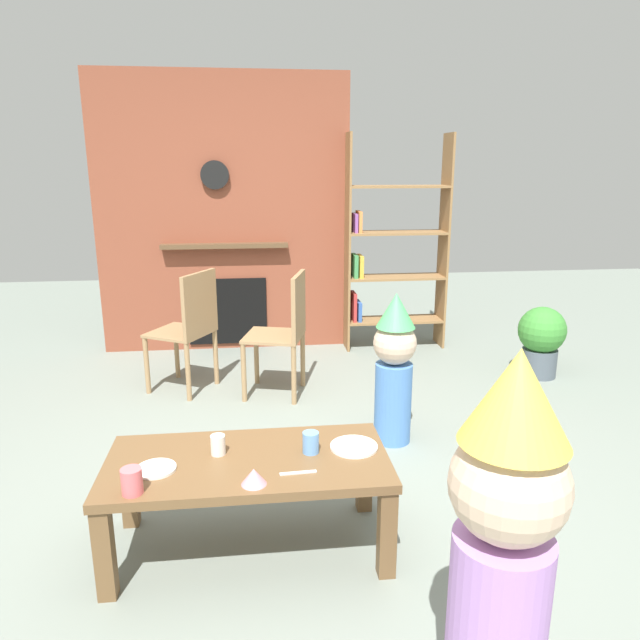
{
  "coord_description": "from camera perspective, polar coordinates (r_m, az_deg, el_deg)",
  "views": [
    {
      "loc": [
        -0.22,
        -2.7,
        1.64
      ],
      "look_at": [
        0.15,
        0.4,
        0.81
      ],
      "focal_mm": 32.87,
      "sensor_mm": 36.0,
      "label": 1
    }
  ],
  "objects": [
    {
      "name": "paper_cup_near_left",
      "position": [
        2.4,
        -17.85,
        -14.71
      ],
      "size": [
        0.08,
        0.08,
        0.1
      ],
      "primitive_type": "cylinder",
      "color": "#E5666B",
      "rests_on": "coffee_table"
    },
    {
      "name": "paper_plate_rear",
      "position": [
        2.55,
        -15.67,
        -13.77
      ],
      "size": [
        0.16,
        0.16,
        0.01
      ],
      "primitive_type": "cylinder",
      "color": "white",
      "rests_on": "coffee_table"
    },
    {
      "name": "child_in_pink",
      "position": [
        3.51,
        7.24,
        -4.35
      ],
      "size": [
        0.26,
        0.26,
        0.92
      ],
      "rotation": [
        0.0,
        0.0,
        -2.31
      ],
      "color": "#4C7FC6",
      "rests_on": "ground_plane"
    },
    {
      "name": "dining_chair_middle",
      "position": [
        4.19,
        -3.33,
        -0.69
      ],
      "size": [
        0.49,
        0.49,
        0.9
      ],
      "rotation": [
        0.0,
        0.0,
        2.88
      ],
      "color": "#9E7A51",
      "rests_on": "ground_plane"
    },
    {
      "name": "birthday_cake_slice",
      "position": [
        2.37,
        -6.46,
        -14.9
      ],
      "size": [
        0.1,
        0.1,
        0.07
      ],
      "primitive_type": "cone",
      "color": "pink",
      "rests_on": "coffee_table"
    },
    {
      "name": "paper_cup_near_right",
      "position": [
        2.58,
        -0.91,
        -11.84
      ],
      "size": [
        0.07,
        0.07,
        0.09
      ],
      "primitive_type": "cylinder",
      "color": "#669EE0",
      "rests_on": "coffee_table"
    },
    {
      "name": "paper_plate_front",
      "position": [
        2.64,
        3.32,
        -12.2
      ],
      "size": [
        0.21,
        0.21,
        0.01
      ],
      "primitive_type": "cylinder",
      "color": "white",
      "rests_on": "coffee_table"
    },
    {
      "name": "paper_cup_center",
      "position": [
        2.6,
        -9.9,
        -11.89
      ],
      "size": [
        0.06,
        0.06,
        0.09
      ],
      "primitive_type": "cylinder",
      "color": "silver",
      "rests_on": "coffee_table"
    },
    {
      "name": "ground_plane",
      "position": [
        3.16,
        -1.93,
        -16.29
      ],
      "size": [
        12.0,
        12.0,
        0.0
      ],
      "primitive_type": "plane",
      "color": "gray"
    },
    {
      "name": "dining_chair_left",
      "position": [
        4.36,
        -12.53,
        -0.42
      ],
      "size": [
        0.55,
        0.55,
        0.9
      ],
      "rotation": [
        0.0,
        0.0,
        2.63
      ],
      "color": "#9E7A51",
      "rests_on": "ground_plane"
    },
    {
      "name": "table_fork",
      "position": [
        2.44,
        -2.14,
        -14.64
      ],
      "size": [
        0.15,
        0.02,
        0.01
      ],
      "primitive_type": "cube",
      "rotation": [
        0.0,
        0.0,
        0.05
      ],
      "color": "silver",
      "rests_on": "coffee_table"
    },
    {
      "name": "potted_plant_tall",
      "position": [
        4.93,
        20.74,
        -1.67
      ],
      "size": [
        0.37,
        0.37,
        0.56
      ],
      "color": "#4C5660",
      "rests_on": "ground_plane"
    },
    {
      "name": "bookshelf",
      "position": [
        5.3,
        6.83,
        6.56
      ],
      "size": [
        0.9,
        0.28,
        1.9
      ],
      "color": "olive",
      "rests_on": "ground_plane"
    },
    {
      "name": "brick_fireplace_feature",
      "position": [
        5.32,
        -9.31,
        9.93
      ],
      "size": [
        2.2,
        0.28,
        2.4
      ],
      "color": "brown",
      "rests_on": "ground_plane"
    },
    {
      "name": "child_with_cone_hat",
      "position": [
        1.81,
        17.47,
        -19.77
      ],
      "size": [
        0.33,
        0.33,
        1.19
      ],
      "rotation": [
        0.0,
        0.0,
        2.23
      ],
      "color": "#B27FCC",
      "rests_on": "ground_plane"
    },
    {
      "name": "coffee_table",
      "position": [
        2.6,
        -7.01,
        -14.57
      ],
      "size": [
        1.2,
        0.57,
        0.43
      ],
      "color": "brown",
      "rests_on": "ground_plane"
    }
  ]
}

